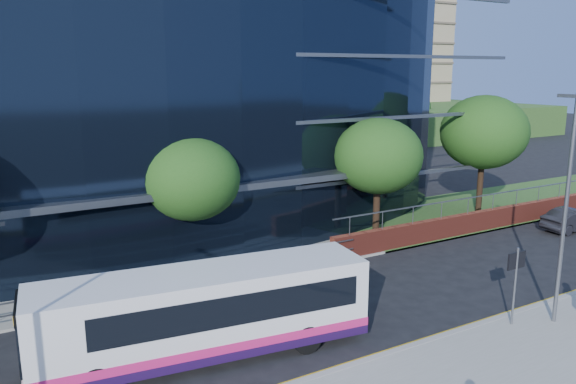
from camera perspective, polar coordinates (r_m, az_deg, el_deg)
ground at (r=19.78m, az=9.53°, el=-14.59°), size 200.00×200.00×0.00m
kerb at (r=19.08m, az=11.52°, el=-15.46°), size 80.00×0.25×0.16m
yellow_line_outer at (r=19.24m, az=11.10°, el=-15.44°), size 80.00×0.08×0.01m
yellow_line_inner at (r=19.34m, az=10.80°, el=-15.27°), size 80.00×0.08×0.01m
far_forecourt at (r=26.54m, az=-16.72°, el=-7.71°), size 50.00×8.00×0.10m
grass_verge at (r=43.99m, az=24.63°, el=-0.43°), size 36.00×8.00×0.12m
glass_office at (r=35.09m, az=-18.24°, el=10.23°), size 44.00×23.10×16.00m
retaining_wall at (r=38.60m, az=25.72°, el=-1.34°), size 34.00×0.40×2.11m
guard_railings at (r=22.22m, az=-19.39°, el=-9.73°), size 24.00×0.05×1.10m
apartment_block at (r=82.98m, az=1.36°, el=13.80°), size 60.00×42.00×30.00m
street_sign at (r=21.01m, az=22.14°, el=-7.36°), size 0.85×0.09×2.80m
tree_far_b at (r=24.88m, az=-9.76°, el=1.27°), size 4.29×4.29×6.05m
tree_far_c at (r=29.39m, az=9.16°, el=3.61°), size 4.62×4.62×6.51m
tree_far_d at (r=36.31m, az=19.28°, el=5.75°), size 5.28×5.28×7.44m
tree_dist_e at (r=64.29m, az=3.33°, el=8.37°), size 4.62×4.62×6.51m
tree_dist_f at (r=75.80m, az=12.71°, el=8.44°), size 4.29×4.29×6.05m
streetlight_east at (r=21.28m, az=26.36°, el=-1.07°), size 0.15×0.77×8.00m
city_bus at (r=18.08m, az=-8.13°, el=-11.96°), size 10.65×3.64×2.82m
parked_car at (r=35.54m, az=27.04°, el=-2.49°), size 4.03×1.64×1.30m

